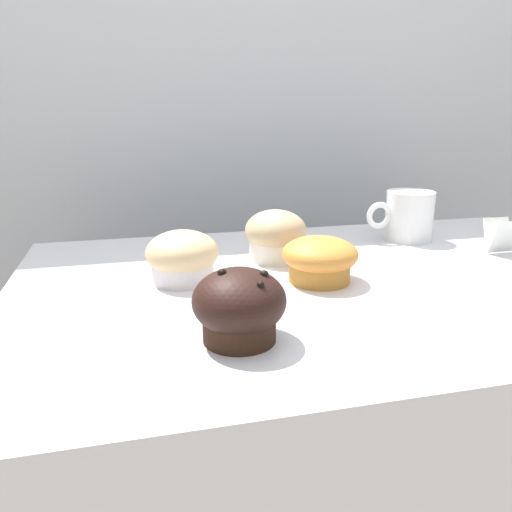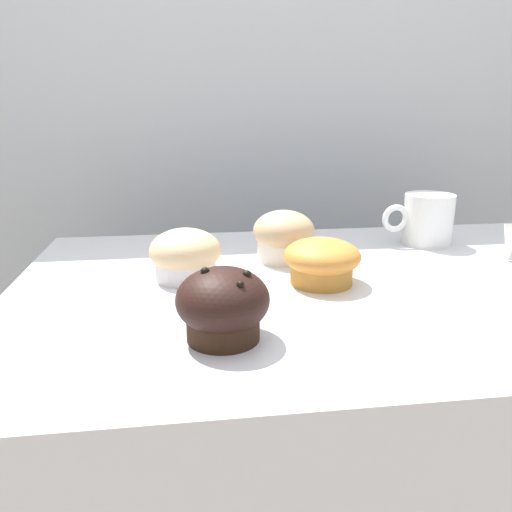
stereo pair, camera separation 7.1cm
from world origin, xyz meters
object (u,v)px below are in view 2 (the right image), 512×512
muffin_back_right (223,305)px  muffin_front_left (322,261)px  muffin_back_left (284,236)px  muffin_front_center (185,255)px  coffee_cup (427,218)px

muffin_back_right → muffin_front_left: 0.23m
muffin_back_left → muffin_back_right: size_ratio=0.99×
muffin_front_center → muffin_back_left: size_ratio=1.04×
muffin_back_left → muffin_front_left: muffin_back_left is taller
muffin_back_left → muffin_front_left: 0.13m
muffin_front_center → muffin_front_left: muffin_front_center is taller
muffin_back_right → muffin_front_left: (0.16, 0.16, -0.01)m
muffin_front_center → muffin_back_left: bearing=23.9°
muffin_front_left → muffin_back_right: bearing=-133.6°
muffin_back_left → muffin_front_left: size_ratio=0.92×
muffin_back_right → muffin_front_center: bearing=100.8°
muffin_front_left → coffee_cup: size_ratio=0.82×
muffin_front_center → muffin_front_left: size_ratio=0.95×
muffin_back_left → muffin_front_center: bearing=-156.1°
muffin_back_left → coffee_cup: (0.28, 0.07, 0.01)m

